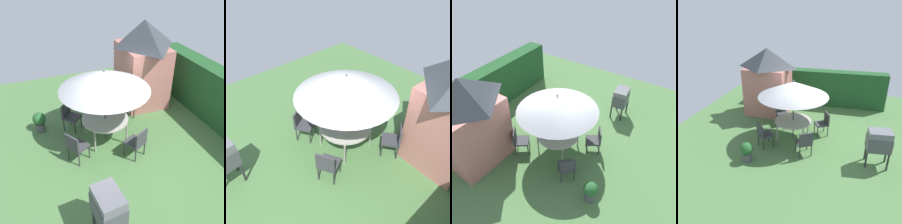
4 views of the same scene
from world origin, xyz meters
TOP-DOWN VIEW (x-y plane):
  - ground_plane at (0.00, 0.00)m, footprint 11.00×11.00m
  - patio_table at (-0.54, -0.19)m, footprint 1.37×1.37m
  - patio_umbrella at (-0.54, -0.19)m, footprint 2.51×2.51m
  - chair_near_shed at (-1.40, -1.07)m, footprint 0.65×0.65m
  - chair_far_side at (0.10, -1.25)m, footprint 0.63×0.64m
  - chair_toward_hedge at (0.53, 0.34)m, footprint 0.62×0.62m
  - chair_toward_house at (-1.29, 0.87)m, footprint 0.64×0.65m
  - potted_plant_by_shed at (-1.63, -1.98)m, footprint 0.40×0.40m

SIDE VIEW (x-z plane):
  - ground_plane at x=0.00m, z-range 0.00..0.00m
  - potted_plant_by_shed at x=-1.63m, z-range 0.04..0.69m
  - chair_near_shed at x=-1.40m, z-range 0.07..0.97m
  - chair_far_side at x=0.10m, z-range 0.07..0.97m
  - chair_toward_hedge at x=0.53m, z-range 0.07..0.97m
  - chair_toward_house at x=-1.29m, z-range 0.07..0.97m
  - patio_table at x=-0.54m, z-range 0.31..1.04m
  - patio_umbrella at x=-0.54m, z-range 0.81..3.08m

